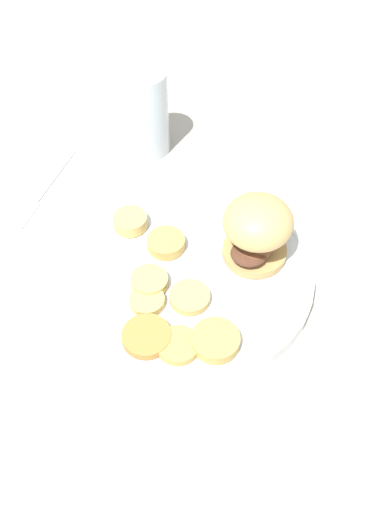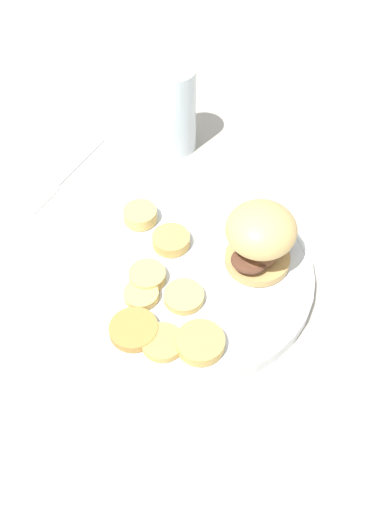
{
  "view_description": "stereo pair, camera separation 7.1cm",
  "coord_description": "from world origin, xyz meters",
  "px_view_note": "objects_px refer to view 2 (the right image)",
  "views": [
    {
      "loc": [
        0.2,
        0.41,
        0.59
      ],
      "look_at": [
        0.0,
        0.0,
        0.05
      ],
      "focal_mm": 42.0,
      "sensor_mm": 36.0,
      "label": 1
    },
    {
      "loc": [
        0.13,
        0.44,
        0.59
      ],
      "look_at": [
        0.0,
        0.0,
        0.05
      ],
      "focal_mm": 42.0,
      "sensor_mm": 36.0,
      "label": 2
    }
  ],
  "objects_px": {
    "dinner_plate": "(192,274)",
    "drinking_glass": "(175,109)",
    "fork": "(64,175)",
    "sandwich": "(261,238)"
  },
  "relations": [
    {
      "from": "sandwich",
      "to": "fork",
      "type": "xyz_separation_m",
      "value": [
        0.21,
        -0.25,
        -0.06
      ]
    },
    {
      "from": "drinking_glass",
      "to": "sandwich",
      "type": "bearing_deg",
      "value": 96.83
    },
    {
      "from": "drinking_glass",
      "to": "fork",
      "type": "bearing_deg",
      "value": 6.27
    },
    {
      "from": "fork",
      "to": "drinking_glass",
      "type": "distance_m",
      "value": 0.19
    },
    {
      "from": "fork",
      "to": "drinking_glass",
      "type": "xyz_separation_m",
      "value": [
        -0.17,
        -0.02,
        0.06
      ]
    },
    {
      "from": "sandwich",
      "to": "drinking_glass",
      "type": "height_order",
      "value": "drinking_glass"
    },
    {
      "from": "sandwich",
      "to": "drinking_glass",
      "type": "distance_m",
      "value": 0.27
    },
    {
      "from": "fork",
      "to": "drinking_glass",
      "type": "bearing_deg",
      "value": -173.73
    },
    {
      "from": "dinner_plate",
      "to": "drinking_glass",
      "type": "relative_size",
      "value": 2.27
    },
    {
      "from": "sandwich",
      "to": "dinner_plate",
      "type": "bearing_deg",
      "value": -7.61
    }
  ]
}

